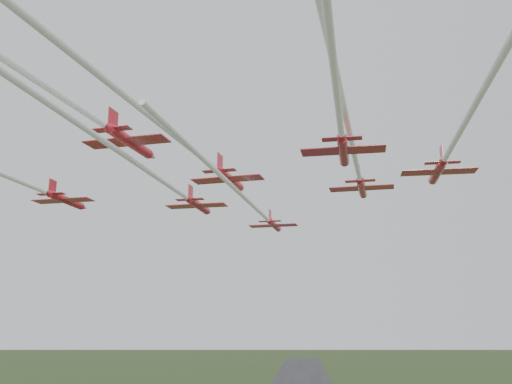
# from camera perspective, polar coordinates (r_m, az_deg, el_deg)

# --- Properties ---
(jet_lead) EXTENTS (11.83, 59.51, 2.41)m
(jet_lead) POSITION_cam_1_polar(r_m,az_deg,el_deg) (80.92, -0.32, -1.35)
(jet_lead) COLOR red
(jet_row2_left) EXTENTS (12.64, 65.28, 2.75)m
(jet_row2_left) POSITION_cam_1_polar(r_m,az_deg,el_deg) (71.97, -9.95, 1.52)
(jet_row2_left) COLOR red
(jet_row2_right) EXTENTS (12.63, 58.17, 2.76)m
(jet_row2_right) POSITION_cam_1_polar(r_m,az_deg,el_deg) (70.99, 9.93, 3.12)
(jet_row2_right) COLOR red
(jet_row3_mid) EXTENTS (13.31, 50.09, 2.79)m
(jet_row3_mid) POSITION_cam_1_polar(r_m,az_deg,el_deg) (64.51, -5.71, 3.72)
(jet_row3_mid) COLOR red
(jet_row3_right) EXTENTS (8.53, 60.56, 2.52)m
(jet_row3_right) POSITION_cam_1_polar(r_m,az_deg,el_deg) (54.33, 20.10, 6.41)
(jet_row3_right) COLOR red
(jet_row4_left) EXTENTS (13.67, 53.09, 2.85)m
(jet_row4_left) POSITION_cam_1_polar(r_m,az_deg,el_deg) (55.24, -18.24, 8.62)
(jet_row4_left) COLOR red
(jet_row4_right) EXTENTS (8.61, 47.28, 2.53)m
(jet_row4_right) POSITION_cam_1_polar(r_m,az_deg,el_deg) (48.78, 8.30, 7.82)
(jet_row4_right) COLOR red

